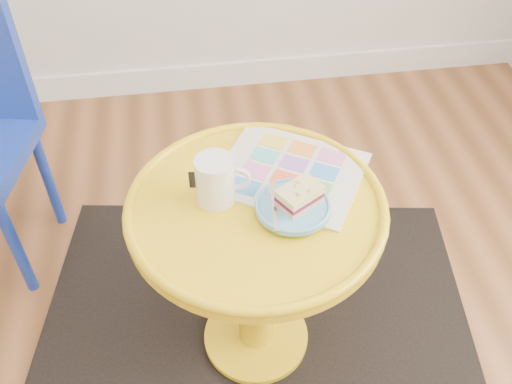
{
  "coord_description": "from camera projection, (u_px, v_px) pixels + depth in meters",
  "views": [
    {
      "loc": [
        0.37,
        -0.29,
        1.51
      ],
      "look_at": [
        0.51,
        0.62,
        0.61
      ],
      "focal_mm": 40.0,
      "sensor_mm": 36.0,
      "label": 1
    }
  ],
  "objects": [
    {
      "name": "cake_slice",
      "position": [
        300.0,
        196.0,
        1.27
      ],
      "size": [
        0.12,
        0.11,
        0.04
      ],
      "rotation": [
        0.0,
        0.0,
        0.54
      ],
      "color": "#D3BC8C",
      "rests_on": "plate"
    },
    {
      "name": "mug",
      "position": [
        216.0,
        179.0,
        1.28
      ],
      "size": [
        0.13,
        0.09,
        0.12
      ],
      "rotation": [
        0.0,
        0.0,
        -0.17
      ],
      "color": "white",
      "rests_on": "side_table"
    },
    {
      "name": "rug",
      "position": [
        256.0,
        338.0,
        1.71
      ],
      "size": [
        1.46,
        1.3,
        0.01
      ],
      "primitive_type": "cube",
      "rotation": [
        0.0,
        0.0,
        -0.16
      ],
      "color": "black",
      "rests_on": "ground"
    },
    {
      "name": "fork",
      "position": [
        274.0,
        204.0,
        1.28
      ],
      "size": [
        0.03,
        0.14,
        0.0
      ],
      "rotation": [
        0.0,
        0.0,
        -0.09
      ],
      "color": "silver",
      "rests_on": "plate"
    },
    {
      "name": "side_table",
      "position": [
        256.0,
        250.0,
        1.43
      ],
      "size": [
        0.61,
        0.61,
        0.57
      ],
      "color": "yellow",
      "rests_on": "ground"
    },
    {
      "name": "newspaper",
      "position": [
        290.0,
        172.0,
        1.39
      ],
      "size": [
        0.44,
        0.42,
        0.01
      ],
      "primitive_type": "cube",
      "rotation": [
        0.0,
        0.0,
        -0.55
      ],
      "color": "silver",
      "rests_on": "side_table"
    },
    {
      "name": "plate",
      "position": [
        293.0,
        207.0,
        1.28
      ],
      "size": [
        0.17,
        0.17,
        0.02
      ],
      "color": "#5FA5C9",
      "rests_on": "newspaper"
    }
  ]
}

